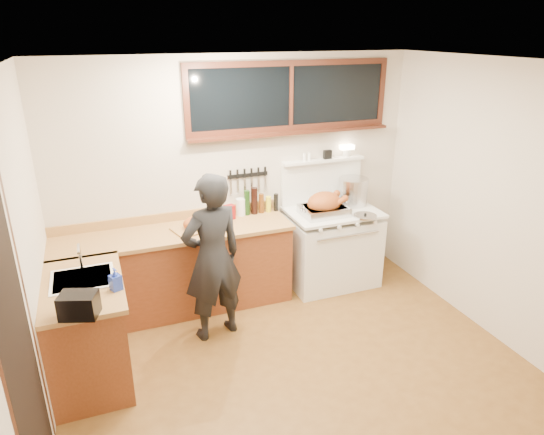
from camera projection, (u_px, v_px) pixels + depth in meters
name	position (u px, v px, depth m)	size (l,w,h in m)	color
ground_plane	(301.00, 373.00, 4.27)	(4.00, 3.50, 0.02)	brown
room_shell	(306.00, 195.00, 3.66)	(4.10, 3.60, 2.65)	beige
counter_back	(176.00, 270.00, 5.10)	(2.44, 0.64, 1.00)	brown
counter_left	(88.00, 330.00, 4.08)	(0.64, 1.09, 0.90)	brown
sink_unit	(83.00, 285.00, 4.01)	(0.50, 0.45, 0.37)	white
vintage_stove	(331.00, 245.00, 5.65)	(1.02, 0.74, 1.57)	white
back_window	(291.00, 104.00, 5.21)	(2.32, 0.13, 0.77)	black
left_doorway	(22.00, 359.00, 2.73)	(0.02, 1.04, 2.17)	black
knife_strip	(248.00, 176.00, 5.33)	(0.46, 0.03, 0.28)	black
man	(213.00, 258.00, 4.52)	(0.67, 0.52, 1.65)	black
soap_bottle	(115.00, 279.00, 3.80)	(0.11, 0.11, 0.18)	#2036A4
toaster	(79.00, 305.00, 3.45)	(0.30, 0.25, 0.18)	black
cutting_board	(194.00, 225.00, 4.95)	(0.48, 0.41, 0.14)	#A77942
roast_turkey	(325.00, 206.00, 5.33)	(0.53, 0.38, 0.26)	silver
stockpot	(353.00, 191.00, 5.64)	(0.41, 0.41, 0.32)	silver
saucepan	(330.00, 201.00, 5.60)	(0.19, 0.29, 0.12)	silver
pot_lid	(365.00, 216.00, 5.30)	(0.30, 0.30, 0.04)	silver
coffee_tin	(229.00, 212.00, 5.22)	(0.12, 0.11, 0.16)	maroon
pitcher	(241.00, 207.00, 5.32)	(0.10, 0.10, 0.19)	white
bottle_cluster	(258.00, 202.00, 5.37)	(0.40, 0.07, 0.30)	black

